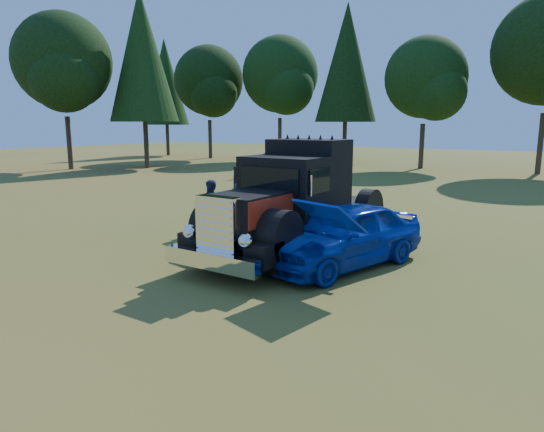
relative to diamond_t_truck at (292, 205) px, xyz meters
The scene contains 7 objects.
ground 3.04m from the diamond_t_truck, 105.57° to the right, with size 120.00×120.00×0.00m, color #405C1B.
treeline 25.79m from the diamond_t_truck, 97.60° to the left, with size 72.10×24.04×13.84m.
diamond_t_truck is the anchor object (origin of this frame).
hotrod_coupe 1.84m from the diamond_t_truck, 13.81° to the right, with size 2.96×4.87×1.89m.
spectator_near 1.51m from the diamond_t_truck, 161.39° to the right, with size 0.67×0.44×1.83m, color #21354D.
spectator_far 3.50m from the diamond_t_truck, 168.00° to the left, with size 0.81×0.63×1.67m, color #21344D.
distant_teal_car 28.71m from the diamond_t_truck, 124.46° to the left, with size 1.27×3.64×1.20m, color #092F38.
Camera 1 is at (7.38, -8.20, 3.42)m, focal length 32.00 mm.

